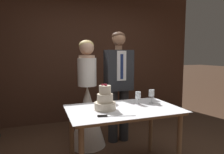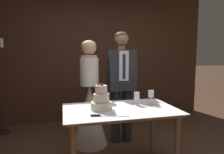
% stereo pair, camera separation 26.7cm
% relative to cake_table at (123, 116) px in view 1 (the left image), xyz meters
% --- Properties ---
extents(wall_back, '(4.83, 0.12, 2.92)m').
position_rel_cake_table_xyz_m(wall_back, '(0.10, 2.09, 0.79)').
color(wall_back, '#472B1E').
rests_on(wall_back, ground_plane).
extents(cake_table, '(1.31, 0.81, 0.76)m').
position_rel_cake_table_xyz_m(cake_table, '(0.00, 0.00, 0.00)').
color(cake_table, '#8E6B4C').
rests_on(cake_table, ground_plane).
extents(tiered_cake, '(0.25, 0.25, 0.30)m').
position_rel_cake_table_xyz_m(tiered_cake, '(-0.22, 0.02, 0.20)').
color(tiered_cake, beige).
rests_on(tiered_cake, cake_table).
extents(cake_knife, '(0.39, 0.11, 0.02)m').
position_rel_cake_table_xyz_m(cake_knife, '(-0.26, -0.24, 0.10)').
color(cake_knife, silver).
rests_on(cake_knife, cake_table).
extents(wine_glass_near, '(0.07, 0.07, 0.18)m').
position_rel_cake_table_xyz_m(wine_glass_near, '(0.43, 0.10, 0.22)').
color(wine_glass_near, silver).
rests_on(wine_glass_near, cake_table).
extents(wine_glass_middle, '(0.07, 0.07, 0.16)m').
position_rel_cake_table_xyz_m(wine_glass_middle, '(0.25, 0.11, 0.20)').
color(wine_glass_middle, silver).
rests_on(wine_glass_middle, cake_table).
extents(bride, '(0.54, 0.54, 1.60)m').
position_rel_cake_table_xyz_m(bride, '(-0.25, 0.79, -0.08)').
color(bride, white).
rests_on(bride, ground_plane).
extents(groom, '(0.42, 0.25, 1.74)m').
position_rel_cake_table_xyz_m(groom, '(0.25, 0.79, 0.31)').
color(groom, '#282B30').
rests_on(groom, ground_plane).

